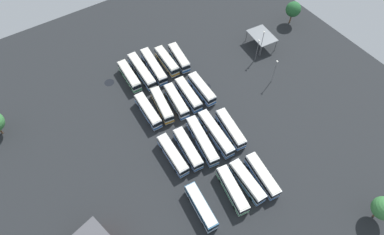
% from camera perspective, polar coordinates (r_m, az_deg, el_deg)
% --- Properties ---
extents(ground_plane, '(120.36, 120.36, 0.00)m').
position_cam_1_polar(ground_plane, '(83.30, -0.66, -1.14)').
color(ground_plane, black).
extents(bus_row0_slot0, '(10.89, 3.08, 3.45)m').
position_cam_1_polar(bus_row0_slot0, '(92.88, -11.03, 7.23)').
color(bus_row0_slot0, silver).
rests_on(bus_row0_slot0, ground_plane).
extents(bus_row0_slot1, '(13.64, 3.11, 3.45)m').
position_cam_1_polar(bus_row0_slot1, '(93.60, -8.90, 8.14)').
color(bus_row0_slot1, silver).
rests_on(bus_row0_slot1, ground_plane).
extents(bus_row0_slot2, '(13.72, 3.81, 3.45)m').
position_cam_1_polar(bus_row0_slot2, '(94.42, -6.81, 8.99)').
color(bus_row0_slot2, silver).
rests_on(bus_row0_slot2, ground_plane).
extents(bus_row0_slot3, '(10.92, 3.09, 3.45)m').
position_cam_1_polar(bus_row0_slot3, '(95.54, -4.49, 9.93)').
color(bus_row0_slot3, silver).
rests_on(bus_row0_slot3, ground_plane).
extents(bus_row0_slot4, '(10.54, 3.89, 3.45)m').
position_cam_1_polar(bus_row0_slot4, '(96.34, -2.32, 10.55)').
color(bus_row0_slot4, silver).
rests_on(bus_row0_slot4, ground_plane).
extents(bus_row1_slot0, '(11.07, 2.93, 3.45)m').
position_cam_1_polar(bus_row1_slot0, '(84.20, -7.79, 1.16)').
color(bus_row1_slot0, silver).
rests_on(bus_row1_slot0, ground_plane).
extents(bus_row1_slot1, '(11.09, 4.18, 3.45)m').
position_cam_1_polar(bus_row1_slot1, '(84.94, -5.37, 2.20)').
color(bus_row1_slot1, silver).
rests_on(bus_row1_slot1, ground_plane).
extents(bus_row1_slot2, '(11.05, 3.79, 3.45)m').
position_cam_1_polar(bus_row1_slot2, '(85.50, -2.79, 2.93)').
color(bus_row1_slot2, silver).
rests_on(bus_row1_slot2, ground_plane).
extents(bus_row1_slot3, '(11.20, 3.40, 3.45)m').
position_cam_1_polar(bus_row1_slot3, '(86.80, -0.66, 4.09)').
color(bus_row1_slot3, silver).
rests_on(bus_row1_slot3, ground_plane).
extents(bus_row1_slot4, '(10.80, 3.03, 3.45)m').
position_cam_1_polar(bus_row1_slot4, '(88.11, 1.74, 5.09)').
color(bus_row1_slot4, silver).
rests_on(bus_row1_slot4, ground_plane).
extents(bus_row2_slot0, '(11.16, 2.89, 3.45)m').
position_cam_1_polar(bus_row2_slot0, '(76.61, -3.43, -6.66)').
color(bus_row2_slot0, silver).
rests_on(bus_row2_slot0, ground_plane).
extents(bus_row2_slot1, '(11.39, 3.64, 3.45)m').
position_cam_1_polar(bus_row2_slot1, '(77.30, -0.74, -5.57)').
color(bus_row2_slot1, silver).
rests_on(bus_row2_slot1, ground_plane).
extents(bus_row2_slot2, '(13.77, 4.53, 3.45)m').
position_cam_1_polar(bus_row2_slot2, '(78.50, 1.77, -4.09)').
color(bus_row2_slot2, silver).
rests_on(bus_row2_slot2, ground_plane).
extents(bus_row2_slot3, '(13.70, 3.58, 3.45)m').
position_cam_1_polar(bus_row2_slot3, '(79.77, 4.19, -2.80)').
color(bus_row2_slot3, silver).
rests_on(bus_row2_slot3, ground_plane).
extents(bus_row2_slot4, '(11.46, 3.99, 3.45)m').
position_cam_1_polar(bus_row2_slot4, '(80.84, 6.84, -2.01)').
color(bus_row2_slot4, silver).
rests_on(bus_row2_slot4, ground_plane).
extents(bus_row3_slot0, '(10.75, 3.50, 3.45)m').
position_cam_1_polar(bus_row3_slot0, '(71.37, 1.60, -15.55)').
color(bus_row3_slot0, teal).
rests_on(bus_row3_slot0, ground_plane).
extents(bus_row3_slot2, '(11.29, 4.29, 3.45)m').
position_cam_1_polar(bus_row3_slot2, '(73.27, 7.16, -12.61)').
color(bus_row3_slot2, silver).
rests_on(bus_row3_slot2, ground_plane).
extents(bus_row3_slot3, '(10.80, 2.97, 3.45)m').
position_cam_1_polar(bus_row3_slot3, '(74.51, 9.74, -11.16)').
color(bus_row3_slot3, silver).
rests_on(bus_row3_slot3, ground_plane).
extents(bus_row3_slot4, '(11.15, 3.84, 3.45)m').
position_cam_1_polar(bus_row3_slot4, '(75.78, 12.34, -10.06)').
color(bus_row3_slot4, silver).
rests_on(bus_row3_slot4, ground_plane).
extents(maintenance_shelter, '(8.95, 6.87, 4.05)m').
position_cam_1_polar(maintenance_shelter, '(102.48, 12.30, 13.96)').
color(maintenance_shelter, slate).
rests_on(maintenance_shelter, ground_plane).
extents(lamp_post_mid_lot, '(0.56, 0.28, 9.13)m').
position_cam_1_polar(lamp_post_mid_lot, '(98.26, 12.25, 12.77)').
color(lamp_post_mid_lot, slate).
rests_on(lamp_post_mid_lot, ground_plane).
extents(lamp_post_near_entrance, '(0.56, 0.28, 8.05)m').
position_cam_1_polar(lamp_post_near_entrance, '(91.86, 14.41, 8.06)').
color(lamp_post_near_entrance, slate).
rests_on(lamp_post_near_entrance, ground_plane).
extents(lamp_post_by_building, '(0.56, 0.28, 7.62)m').
position_cam_1_polar(lamp_post_by_building, '(97.18, 11.48, 11.76)').
color(lamp_post_by_building, slate).
rests_on(lamp_post_by_building, ground_plane).
extents(tree_east_edge, '(4.87, 4.87, 7.34)m').
position_cam_1_polar(tree_east_edge, '(78.44, 30.87, -13.65)').
color(tree_east_edge, brown).
rests_on(tree_east_edge, ground_plane).
extents(tree_north_edge, '(4.81, 4.81, 7.65)m').
position_cam_1_polar(tree_north_edge, '(112.74, 17.52, 17.82)').
color(tree_north_edge, brown).
rests_on(tree_north_edge, ground_plane).
extents(puddle_near_shelter, '(2.78, 2.78, 0.01)m').
position_cam_1_polar(puddle_near_shelter, '(94.94, -14.45, 6.01)').
color(puddle_near_shelter, black).
rests_on(puddle_near_shelter, ground_plane).
extents(puddle_between_rows, '(2.46, 2.46, 0.01)m').
position_cam_1_polar(puddle_between_rows, '(91.07, 2.56, 5.48)').
color(puddle_between_rows, black).
rests_on(puddle_between_rows, ground_plane).
extents(puddle_centre_drain, '(2.53, 2.53, 0.01)m').
position_cam_1_polar(puddle_centre_drain, '(91.09, -4.22, 5.37)').
color(puddle_centre_drain, black).
rests_on(puddle_centre_drain, ground_plane).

